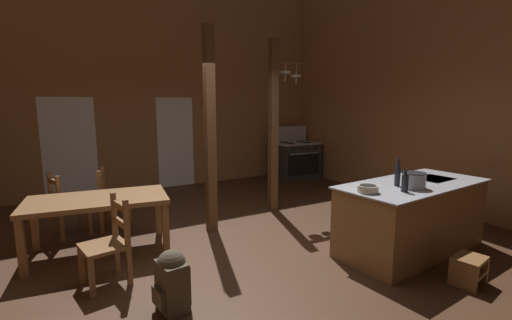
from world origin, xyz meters
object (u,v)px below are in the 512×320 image
(ladderback_chair_near_window, at_px, (109,243))
(backpack, at_px, (172,279))
(ladderback_chair_at_table_end, at_px, (66,206))
(bottle_tall_on_counter, at_px, (405,183))
(stove_range, at_px, (295,160))
(dining_table, at_px, (98,204))
(bottle_short_on_counter, at_px, (398,175))
(mixing_bowl_on_counter, at_px, (368,189))
(kitchen_island, at_px, (411,217))
(ladderback_chair_by_post, at_px, (112,200))
(stockpot_on_counter, at_px, (414,180))
(step_stool, at_px, (469,268))

(ladderback_chair_near_window, bearing_deg, backpack, -63.18)
(ladderback_chair_at_table_end, distance_m, bottle_tall_on_counter, 4.64)
(stove_range, relative_size, dining_table, 0.73)
(ladderback_chair_near_window, xyz_separation_m, bottle_tall_on_counter, (3.09, -1.29, 0.57))
(ladderback_chair_near_window, relative_size, bottle_short_on_counter, 2.71)
(bottle_tall_on_counter, xyz_separation_m, bottle_short_on_counter, (0.17, 0.24, 0.03))
(ladderback_chair_at_table_end, distance_m, mixing_bowl_on_counter, 4.22)
(kitchen_island, relative_size, ladderback_chair_by_post, 2.35)
(ladderback_chair_near_window, relative_size, backpack, 1.59)
(ladderback_chair_near_window, distance_m, ladderback_chair_at_table_end, 1.81)
(dining_table, height_order, ladderback_chair_near_window, ladderback_chair_near_window)
(ladderback_chair_at_table_end, bearing_deg, stockpot_on_counter, -39.08)
(kitchen_island, height_order, dining_table, kitchen_island)
(kitchen_island, distance_m, stove_range, 4.62)
(ladderback_chair_by_post, bearing_deg, dining_table, -107.68)
(kitchen_island, distance_m, stockpot_on_counter, 0.63)
(step_stool, height_order, ladderback_chair_near_window, ladderback_chair_near_window)
(bottle_tall_on_counter, bearing_deg, stockpot_on_counter, 15.12)
(step_stool, xyz_separation_m, bottle_tall_on_counter, (-0.27, 0.67, 0.84))
(kitchen_island, bearing_deg, stockpot_on_counter, -145.14)
(stove_range, xyz_separation_m, ladderback_chair_near_window, (-4.93, -3.37, -0.03))
(backpack, relative_size, stockpot_on_counter, 1.67)
(dining_table, relative_size, bottle_short_on_counter, 5.14)
(ladderback_chair_at_table_end, bearing_deg, bottle_tall_on_counter, -41.77)
(backpack, distance_m, bottle_tall_on_counter, 2.79)
(ladderback_chair_at_table_end, xyz_separation_m, backpack, (0.77, -2.63, -0.14))
(stove_range, height_order, ladderback_chair_by_post, stove_range)
(step_stool, height_order, bottle_short_on_counter, bottle_short_on_counter)
(ladderback_chair_by_post, height_order, backpack, ladderback_chair_by_post)
(step_stool, distance_m, backpack, 3.14)
(step_stool, bearing_deg, stockpot_on_counter, 91.03)
(ladderback_chair_by_post, bearing_deg, ladderback_chair_near_window, -99.08)
(dining_table, relative_size, ladderback_chair_by_post, 1.90)
(step_stool, distance_m, dining_table, 4.44)
(kitchen_island, xyz_separation_m, mixing_bowl_on_counter, (-0.91, -0.05, 0.50))
(backpack, bearing_deg, dining_table, 103.75)
(stove_range, relative_size, stockpot_on_counter, 3.70)
(mixing_bowl_on_counter, bearing_deg, step_stool, -51.89)
(bottle_short_on_counter, bearing_deg, ladderback_chair_at_table_end, 141.88)
(bottle_tall_on_counter, bearing_deg, backpack, 170.55)
(stockpot_on_counter, height_order, mixing_bowl_on_counter, stockpot_on_counter)
(backpack, height_order, stockpot_on_counter, stockpot_on_counter)
(bottle_tall_on_counter, bearing_deg, dining_table, 144.66)
(dining_table, xyz_separation_m, ladderback_chair_near_window, (-0.00, -0.90, -0.20))
(ladderback_chair_by_post, xyz_separation_m, backpack, (0.14, -2.66, -0.14))
(dining_table, height_order, ladderback_chair_by_post, ladderback_chair_by_post)
(stockpot_on_counter, bearing_deg, bottle_tall_on_counter, -164.88)
(dining_table, relative_size, ladderback_chair_near_window, 1.90)
(bottle_tall_on_counter, bearing_deg, stove_range, 68.55)
(step_stool, relative_size, mixing_bowl_on_counter, 1.71)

